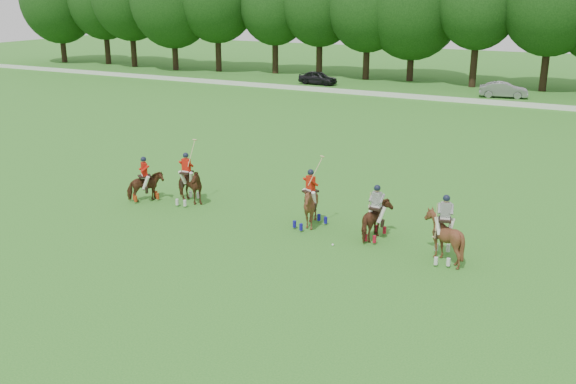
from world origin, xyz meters
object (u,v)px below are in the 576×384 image
at_px(polo_red_b, 187,185).
at_px(polo_stripe_a, 376,220).
at_px(polo_red_c, 310,206).
at_px(polo_red_a, 145,186).
at_px(car_left, 318,78).
at_px(polo_stripe_b, 444,236).
at_px(car_mid, 504,90).
at_px(polo_ball, 333,245).

bearing_deg(polo_red_b, polo_stripe_a, -1.87).
xyz_separation_m(polo_red_c, polo_stripe_a, (2.86, -0.03, -0.12)).
bearing_deg(polo_red_c, polo_red_a, -177.49).
height_order(car_left, polo_stripe_b, polo_stripe_b).
xyz_separation_m(polo_red_a, polo_stripe_a, (11.14, 0.33, 0.05)).
relative_size(car_left, car_mid, 0.96).
bearing_deg(polo_stripe_b, polo_red_c, 171.30).
bearing_deg(car_mid, polo_red_a, 155.30).
xyz_separation_m(polo_red_a, polo_ball, (9.93, -1.09, -0.71)).
height_order(polo_stripe_a, polo_ball, polo_stripe_a).
height_order(car_mid, polo_red_b, polo_red_b).
distance_m(polo_stripe_a, polo_ball, 2.02).
bearing_deg(polo_stripe_b, polo_stripe_a, 163.61).
xyz_separation_m(polo_red_c, polo_ball, (1.65, -1.46, -0.87)).
bearing_deg(polo_stripe_a, car_left, 117.56).
height_order(car_mid, polo_red_a, polo_red_a).
bearing_deg(polo_stripe_a, polo_stripe_b, -16.39).
distance_m(polo_red_b, polo_stripe_b, 12.15).
bearing_deg(polo_ball, polo_stripe_a, 49.68).
height_order(polo_red_a, polo_red_b, polo_red_b).
xyz_separation_m(car_left, polo_ball, (18.76, -39.70, -0.65)).
bearing_deg(polo_red_c, car_mid, 87.85).
xyz_separation_m(car_mid, polo_red_b, (-7.80, -37.98, 0.17)).
bearing_deg(polo_red_c, polo_red_b, 177.58).
bearing_deg(polo_stripe_a, polo_ball, -130.32).
bearing_deg(polo_stripe_b, car_mid, 96.25).
bearing_deg(car_left, car_mid, -85.39).
distance_m(car_mid, polo_stripe_a, 38.30).
xyz_separation_m(polo_red_b, polo_ball, (8.01, -1.73, -0.82)).
xyz_separation_m(polo_red_b, polo_stripe_b, (12.09, -1.15, 0.05)).
bearing_deg(polo_red_a, car_mid, 75.86).
bearing_deg(car_mid, car_left, 79.44).
bearing_deg(polo_red_c, polo_ball, -41.51).
relative_size(polo_red_c, polo_stripe_a, 1.36).
bearing_deg(polo_red_a, polo_ball, -6.28).
height_order(polo_red_c, polo_stripe_a, polo_red_c).
height_order(car_mid, polo_red_c, polo_red_c).
height_order(polo_red_b, polo_red_c, polo_red_c).
relative_size(polo_red_a, polo_stripe_a, 0.95).
bearing_deg(polo_ball, polo_red_b, 167.84).
height_order(car_left, polo_stripe_a, polo_stripe_a).
relative_size(polo_stripe_a, polo_ball, 24.76).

